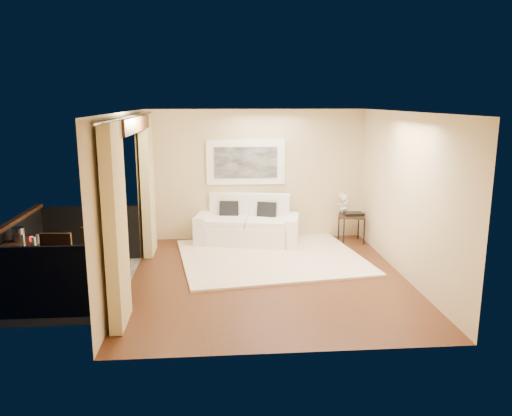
{
  "coord_description": "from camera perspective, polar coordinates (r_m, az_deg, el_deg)",
  "views": [
    {
      "loc": [
        -0.84,
        -7.76,
        2.88
      ],
      "look_at": [
        -0.15,
        0.64,
        1.05
      ],
      "focal_mm": 35.0,
      "sensor_mm": 36.0,
      "label": 1
    }
  ],
  "objects": [
    {
      "name": "balcony",
      "position": [
        8.58,
        -21.25,
        -6.98
      ],
      "size": [
        1.81,
        2.6,
        1.17
      ],
      "color": "#605B56",
      "rests_on": "ground"
    },
    {
      "name": "ice_bucket",
      "position": [
        8.22,
        -25.49,
        -2.74
      ],
      "size": [
        0.18,
        0.18,
        0.2
      ],
      "primitive_type": "cylinder",
      "color": "silver",
      "rests_on": "bistro_table"
    },
    {
      "name": "balcony_chair_far",
      "position": [
        8.47,
        -17.88,
        -4.57
      ],
      "size": [
        0.5,
        0.5,
        0.9
      ],
      "rotation": [
        0.0,
        0.0,
        2.81
      ],
      "color": "black",
      "rests_on": "balcony"
    },
    {
      "name": "side_table",
      "position": [
        10.42,
        10.88,
        -1.08
      ],
      "size": [
        0.66,
        0.66,
        0.58
      ],
      "rotation": [
        0.0,
        0.0,
        -0.29
      ],
      "color": "black",
      "rests_on": "floor"
    },
    {
      "name": "glass_a",
      "position": [
        7.89,
        -24.05,
        -3.5
      ],
      "size": [
        0.06,
        0.06,
        0.12
      ],
      "primitive_type": "cylinder",
      "color": "silver",
      "rests_on": "bistro_table"
    },
    {
      "name": "candle",
      "position": [
        8.16,
        -24.29,
        -3.22
      ],
      "size": [
        0.06,
        0.06,
        0.07
      ],
      "primitive_type": "cylinder",
      "color": "red",
      "rests_on": "bistro_table"
    },
    {
      "name": "floor",
      "position": [
        8.32,
        1.43,
        -8.0
      ],
      "size": [
        5.0,
        5.0,
        0.0
      ],
      "primitive_type": "plane",
      "color": "#542B18",
      "rests_on": "ground"
    },
    {
      "name": "bistro_table",
      "position": [
        8.09,
        -24.59,
        -4.22
      ],
      "size": [
        0.78,
        0.78,
        0.82
      ],
      "rotation": [
        0.0,
        0.0,
        0.13
      ],
      "color": "black",
      "rests_on": "balcony"
    },
    {
      "name": "rug",
      "position": [
        9.33,
        1.7,
        -5.6
      ],
      "size": [
        3.62,
        3.26,
        0.04
      ],
      "primitive_type": "cube",
      "rotation": [
        0.0,
        0.0,
        0.14
      ],
      "color": "#FFE6CD",
      "rests_on": "floor"
    },
    {
      "name": "vase",
      "position": [
        7.87,
        -25.06,
        -3.42
      ],
      "size": [
        0.04,
        0.04,
        0.18
      ],
      "primitive_type": "cylinder",
      "color": "silver",
      "rests_on": "bistro_table"
    },
    {
      "name": "room_shell",
      "position": [
        7.88,
        -14.27,
        9.25
      ],
      "size": [
        5.0,
        6.4,
        5.0
      ],
      "color": "white",
      "rests_on": "ground"
    },
    {
      "name": "balcony_chair_near",
      "position": [
        7.68,
        -21.96,
        -5.97
      ],
      "size": [
        0.47,
        0.48,
        1.03
      ],
      "rotation": [
        0.0,
        0.0,
        -0.06
      ],
      "color": "black",
      "rests_on": "balcony"
    },
    {
      "name": "glass_b",
      "position": [
        8.02,
        -23.64,
        -3.23
      ],
      "size": [
        0.06,
        0.06,
        0.12
      ],
      "primitive_type": "cylinder",
      "color": "silver",
      "rests_on": "bistro_table"
    },
    {
      "name": "orchid",
      "position": [
        10.47,
        9.97,
        0.6
      ],
      "size": [
        0.28,
        0.24,
        0.45
      ],
      "primitive_type": "imported",
      "rotation": [
        0.0,
        0.0,
        0.39
      ],
      "color": "white",
      "rests_on": "side_table"
    },
    {
      "name": "curtains",
      "position": [
        8.02,
        -13.69,
        0.78
      ],
      "size": [
        0.16,
        4.8,
        2.64
      ],
      "color": "#D6C084",
      "rests_on": "ground"
    },
    {
      "name": "sofa",
      "position": [
        10.2,
        -0.94,
        -2.12
      ],
      "size": [
        2.19,
        1.29,
        0.99
      ],
      "rotation": [
        0.0,
        0.0,
        -0.21
      ],
      "color": "white",
      "rests_on": "floor"
    },
    {
      "name": "artwork",
      "position": [
        10.32,
        -1.18,
        5.24
      ],
      "size": [
        1.62,
        0.07,
        0.92
      ],
      "color": "white",
      "rests_on": "room_shell"
    },
    {
      "name": "tray",
      "position": [
        10.4,
        11.09,
        -0.65
      ],
      "size": [
        0.38,
        0.28,
        0.05
      ],
      "primitive_type": "cube",
      "rotation": [
        0.0,
        0.0,
        0.0
      ],
      "color": "black",
      "rests_on": "side_table"
    }
  ]
}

